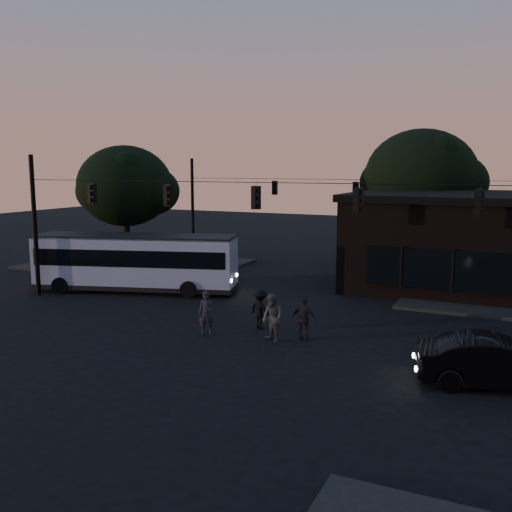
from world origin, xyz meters
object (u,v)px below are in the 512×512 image
at_px(pedestrian_a, 206,313).
at_px(building, 492,242).
at_px(pedestrian_c, 304,319).
at_px(pedestrian_d, 261,309).
at_px(pedestrian_b, 272,318).
at_px(bus, 135,260).
at_px(car, 498,363).

bearing_deg(pedestrian_a, building, 32.22).
distance_m(building, pedestrian_c, 15.00).
bearing_deg(building, pedestrian_d, -123.45).
bearing_deg(pedestrian_d, building, -101.90).
bearing_deg(pedestrian_c, pedestrian_b, 29.76).
xyz_separation_m(bus, car, (18.88, -6.68, -0.96)).
distance_m(building, pedestrian_d, 15.39).
xyz_separation_m(car, pedestrian_c, (-7.21, 2.05, 0.07)).
xyz_separation_m(building, pedestrian_d, (-8.42, -12.75, -1.86)).
xyz_separation_m(building, car, (1.06, -15.61, -1.90)).
relative_size(building, pedestrian_b, 8.10).
distance_m(pedestrian_c, pedestrian_d, 2.42).
height_order(pedestrian_a, pedestrian_c, pedestrian_a).
distance_m(bus, car, 20.05).
bearing_deg(building, bus, -153.39).
relative_size(building, pedestrian_c, 8.76).
bearing_deg(pedestrian_d, pedestrian_b, 150.64).
height_order(building, pedestrian_c, building).
relative_size(car, pedestrian_b, 2.58).
bearing_deg(bus, pedestrian_d, -39.12).
height_order(pedestrian_b, pedestrian_d, pedestrian_b).
xyz_separation_m(pedestrian_c, pedestrian_d, (-2.28, 0.81, -0.03)).
xyz_separation_m(building, pedestrian_c, (-6.15, -13.56, -1.83)).
bearing_deg(pedestrian_d, bus, -0.60).
bearing_deg(pedestrian_b, pedestrian_c, 61.45).
height_order(pedestrian_c, pedestrian_d, pedestrian_c).
bearing_deg(bus, pedestrian_c, -38.62).
bearing_deg(pedestrian_a, pedestrian_c, -9.92).
distance_m(building, bus, 19.95).
relative_size(pedestrian_a, pedestrian_d, 1.06).
height_order(building, pedestrian_b, building).
xyz_separation_m(car, pedestrian_b, (-8.31, 1.41, 0.14)).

